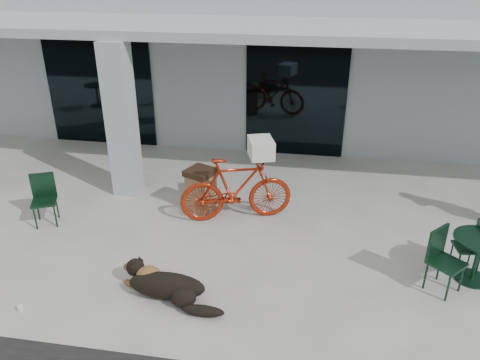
% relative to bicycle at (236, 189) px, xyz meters
% --- Properties ---
extents(ground, '(80.00, 80.00, 0.00)m').
position_rel_bicycle_xyz_m(ground, '(-0.94, -1.54, -0.63)').
color(ground, beige).
rests_on(ground, ground).
extents(building, '(22.00, 7.00, 4.50)m').
position_rel_bicycle_xyz_m(building, '(-0.94, 6.96, 1.62)').
color(building, '#9CADB1').
rests_on(building, ground).
extents(storefront_glass_left, '(2.80, 0.06, 2.70)m').
position_rel_bicycle_xyz_m(storefront_glass_left, '(-4.14, 3.44, 0.72)').
color(storefront_glass_left, black).
rests_on(storefront_glass_left, ground).
extents(storefront_glass_right, '(2.40, 0.06, 2.70)m').
position_rel_bicycle_xyz_m(storefront_glass_right, '(0.86, 3.44, 0.72)').
color(storefront_glass_right, black).
rests_on(storefront_glass_right, ground).
extents(column, '(0.50, 0.50, 3.12)m').
position_rel_bicycle_xyz_m(column, '(-2.44, 0.76, 0.93)').
color(column, '#9CADB1').
rests_on(column, ground).
extents(overhang, '(22.00, 2.80, 0.18)m').
position_rel_bicycle_xyz_m(overhang, '(-0.94, 2.06, 2.58)').
color(overhang, '#9CADB1').
rests_on(overhang, column).
extents(bicycle, '(2.17, 1.20, 1.25)m').
position_rel_bicycle_xyz_m(bicycle, '(0.00, 0.00, 0.00)').
color(bicycle, '#9A230C').
rests_on(bicycle, ground).
extents(laundry_basket, '(0.57, 0.66, 0.33)m').
position_rel_bicycle_xyz_m(laundry_basket, '(0.43, 0.14, 0.79)').
color(laundry_basket, white).
rests_on(laundry_basket, bicycle).
extents(dog, '(1.39, 0.87, 0.44)m').
position_rel_bicycle_xyz_m(dog, '(-0.61, -2.40, -0.41)').
color(dog, black).
rests_on(dog, ground).
extents(cup_near_dog, '(0.09, 0.09, 0.09)m').
position_rel_bicycle_xyz_m(cup_near_dog, '(-2.56, -3.04, -0.58)').
color(cup_near_dog, white).
rests_on(cup_near_dog, ground).
extents(cafe_chair_near, '(0.58, 0.60, 0.95)m').
position_rel_bicycle_xyz_m(cafe_chair_near, '(-3.44, -0.75, -0.15)').
color(cafe_chair_near, '#11331F').
rests_on(cafe_chair_near, ground).
extents(cafe_table_far, '(0.90, 0.90, 0.74)m').
position_rel_bicycle_xyz_m(cafe_table_far, '(3.91, -1.24, -0.26)').
color(cafe_table_far, '#11331F').
rests_on(cafe_table_far, ground).
extents(cafe_chair_far_a, '(0.66, 0.66, 0.98)m').
position_rel_bicycle_xyz_m(cafe_chair_far_a, '(3.39, -1.58, -0.14)').
color(cafe_chair_far_a, '#11331F').
rests_on(cafe_chair_far_a, ground).
extents(cafe_chair_far_b, '(0.46, 0.42, 0.83)m').
position_rel_bicycle_xyz_m(cafe_chair_far_b, '(3.84, -0.97, -0.21)').
color(cafe_chair_far_b, '#11331F').
rests_on(cafe_chair_far_b, ground).
extents(trash_receptacle, '(0.66, 0.66, 0.85)m').
position_rel_bicycle_xyz_m(trash_receptacle, '(-0.74, 0.26, -0.20)').
color(trash_receptacle, '#866445').
rests_on(trash_receptacle, ground).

